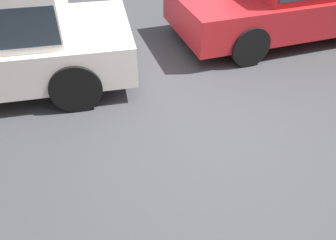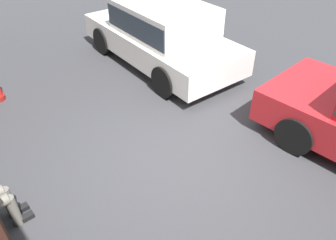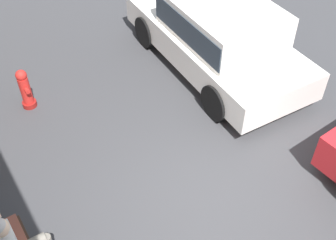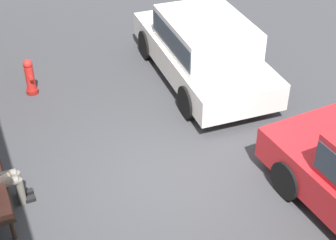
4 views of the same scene
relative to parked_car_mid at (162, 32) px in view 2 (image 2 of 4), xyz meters
name	(u,v)px [view 2 (image 2 of 4)]	position (x,y,z in m)	size (l,w,h in m)	color
ground_plane	(168,156)	(-2.66, 2.08, -0.81)	(60.00, 60.00, 0.00)	#38383A
parked_car_mid	(162,32)	(0.00, 0.00, 0.00)	(4.36, 2.10, 1.48)	white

